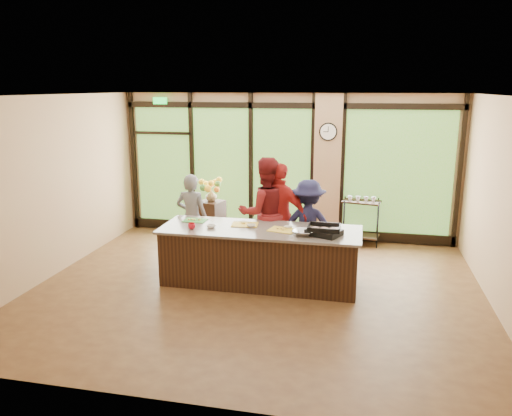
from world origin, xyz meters
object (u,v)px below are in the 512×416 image
at_px(island_base, 260,257).
at_px(bar_cart, 361,216).
at_px(cook_right, 308,225).
at_px(flower_stand, 212,222).
at_px(roasting_pan, 324,232).
at_px(cook_left, 192,217).

relative_size(island_base, bar_cart, 3.09).
bearing_deg(cook_right, flower_stand, -30.60).
relative_size(roasting_pan, bar_cart, 0.49).
bearing_deg(island_base, bar_cart, 57.04).
relative_size(island_base, cook_right, 1.95).
distance_m(cook_left, roasting_pan, 2.67).
xyz_separation_m(island_base, roasting_pan, (1.03, -0.14, 0.52)).
height_order(roasting_pan, flower_stand, roasting_pan).
xyz_separation_m(cook_right, flower_stand, (-2.07, 1.08, -0.36)).
bearing_deg(island_base, roasting_pan, -8.02).
bearing_deg(island_base, cook_left, 149.42).
relative_size(cook_left, bar_cart, 1.60).
distance_m(island_base, bar_cart, 2.89).
bearing_deg(island_base, cook_right, 49.38).
xyz_separation_m(roasting_pan, flower_stand, (-2.41, 2.02, -0.52)).
bearing_deg(bar_cart, cook_right, -107.81).
xyz_separation_m(island_base, cook_left, (-1.45, 0.86, 0.36)).
distance_m(cook_right, bar_cart, 1.87).
bearing_deg(flower_stand, roasting_pan, -23.55).
bearing_deg(cook_right, island_base, 46.38).
bearing_deg(flower_stand, cook_left, -77.07).
distance_m(island_base, cook_left, 1.72).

